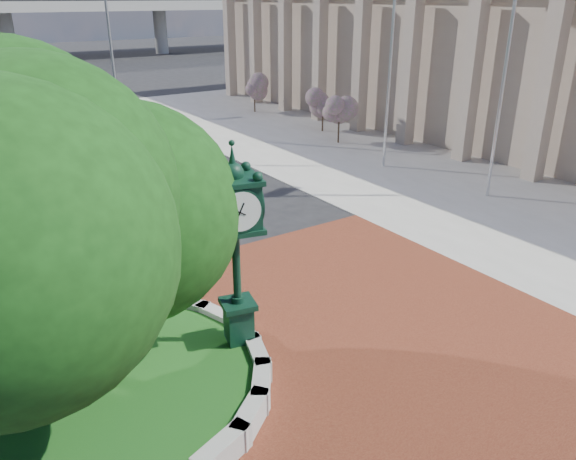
# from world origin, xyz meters

# --- Properties ---
(ground) EXTENTS (200.00, 200.00, 0.00)m
(ground) POSITION_xyz_m (0.00, 0.00, 0.00)
(ground) COLOR black
(ground) RESTS_ON ground
(plaza) EXTENTS (12.00, 12.00, 0.04)m
(plaza) POSITION_xyz_m (0.00, -1.00, 0.02)
(plaza) COLOR maroon
(plaza) RESTS_ON ground
(sidewalk) EXTENTS (20.00, 50.00, 0.04)m
(sidewalk) POSITION_xyz_m (16.00, 10.00, 0.02)
(sidewalk) COLOR #9E9B93
(sidewalk) RESTS_ON ground
(planter_wall) EXTENTS (2.96, 6.77, 0.54)m
(planter_wall) POSITION_xyz_m (-2.71, -0.00, 0.27)
(planter_wall) COLOR #9E9B93
(planter_wall) RESTS_ON ground
(grass_bed) EXTENTS (6.10, 6.10, 0.40)m
(grass_bed) POSITION_xyz_m (-5.00, 0.00, 0.20)
(grass_bed) COLOR #144815
(grass_bed) RESTS_ON ground
(civic_building) EXTENTS (17.35, 44.00, 8.60)m
(civic_building) POSITION_xyz_m (23.60, 12.00, 4.33)
(civic_building) COLOR tan
(civic_building) RESTS_ON ground
(tree_planter) EXTENTS (5.20, 5.20, 6.33)m
(tree_planter) POSITION_xyz_m (-5.00, 0.00, 3.72)
(tree_planter) COLOR #38281C
(tree_planter) RESTS_ON ground
(post_clock) EXTENTS (1.21, 1.21, 4.98)m
(post_clock) POSITION_xyz_m (-2.01, -0.28, 2.74)
(post_clock) COLOR black
(post_clock) RESTS_ON ground
(parked_car) EXTENTS (2.21, 4.13, 1.33)m
(parked_car) POSITION_xyz_m (0.82, 40.32, 0.67)
(parked_car) COLOR #4F0B10
(parked_car) RESTS_ON ground
(flagpole_a) EXTENTS (1.72, 0.49, 11.23)m
(flagpole_a) POSITION_xyz_m (11.98, 3.67, 5.75)
(flagpole_a) COLOR silver
(flagpole_a) RESTS_ON ground
(flagpole_b) EXTENTS (1.67, 0.80, 11.28)m
(flagpole_b) POSITION_xyz_m (11.42, 9.31, 5.78)
(flagpole_b) COLOR silver
(flagpole_b) RESTS_ON ground
(street_lamp_near) EXTENTS (2.01, 0.78, 9.21)m
(street_lamp_near) POSITION_xyz_m (3.57, 24.06, 5.40)
(street_lamp_near) COLOR slate
(street_lamp_near) RESTS_ON ground
(shrub_near) EXTENTS (1.20, 1.20, 2.20)m
(shrub_near) POSITION_xyz_m (12.56, 14.24, 1.59)
(shrub_near) COLOR #38281C
(shrub_near) RESTS_ON ground
(shrub_mid) EXTENTS (1.20, 1.20, 2.20)m
(shrub_mid) POSITION_xyz_m (13.60, 17.08, 1.59)
(shrub_mid) COLOR #38281C
(shrub_mid) RESTS_ON ground
(shrub_far) EXTENTS (1.20, 1.20, 2.20)m
(shrub_far) POSITION_xyz_m (13.33, 24.66, 1.59)
(shrub_far) COLOR #38281C
(shrub_far) RESTS_ON ground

